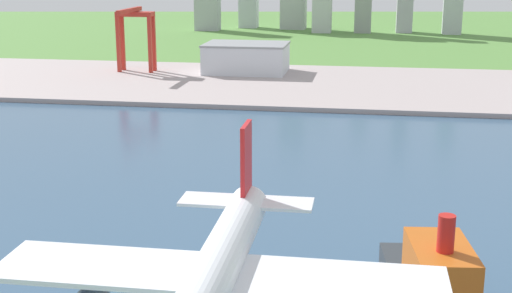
% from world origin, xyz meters
% --- Properties ---
extents(ground_plane, '(2400.00, 2400.00, 0.00)m').
position_xyz_m(ground_plane, '(0.00, 300.00, 0.00)').
color(ground_plane, '#54863D').
extents(water_bay, '(840.00, 360.00, 0.15)m').
position_xyz_m(water_bay, '(0.00, 240.00, 0.07)').
color(water_bay, '#385675').
rests_on(water_bay, ground).
extents(industrial_pier, '(840.00, 140.00, 2.50)m').
position_xyz_m(industrial_pier, '(0.00, 490.00, 1.25)').
color(industrial_pier, '#A89A9A').
rests_on(industrial_pier, ground).
extents(airplane_landing, '(41.96, 44.76, 14.11)m').
position_xyz_m(airplane_landing, '(-3.96, 141.57, 43.80)').
color(airplane_landing, white).
extents(port_crane_red, '(22.93, 40.56, 39.89)m').
position_xyz_m(port_crane_red, '(-137.71, 514.83, 30.95)').
color(port_crane_red, '#B72D23').
rests_on(port_crane_red, industrial_pier).
extents(warehouse_main, '(51.21, 37.66, 18.14)m').
position_xyz_m(warehouse_main, '(-68.78, 523.96, 11.59)').
color(warehouse_main, silver).
rests_on(warehouse_main, industrial_pier).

